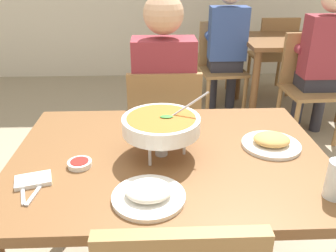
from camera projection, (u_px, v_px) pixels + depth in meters
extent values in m
cube|color=brown|center=(170.00, 158.00, 1.40)|extent=(1.25, 0.90, 0.04)
cylinder|color=brown|center=(63.00, 183.00, 1.89)|extent=(0.07, 0.07, 0.72)
cylinder|color=brown|center=(267.00, 179.00, 1.93)|extent=(0.07, 0.07, 0.72)
cube|color=olive|center=(164.00, 133.00, 2.28)|extent=(0.44, 0.44, 0.03)
cube|color=olive|center=(165.00, 111.00, 1.99)|extent=(0.42, 0.04, 0.45)
cylinder|color=olive|center=(189.00, 148.00, 2.55)|extent=(0.04, 0.04, 0.42)
cylinder|color=olive|center=(137.00, 149.00, 2.54)|extent=(0.04, 0.04, 0.42)
cylinder|color=olive|center=(195.00, 177.00, 2.21)|extent=(0.04, 0.04, 0.42)
cylinder|color=olive|center=(135.00, 179.00, 2.20)|extent=(0.04, 0.04, 0.42)
cylinder|color=#2D2D38|center=(178.00, 159.00, 2.39)|extent=(0.10, 0.10, 0.45)
cylinder|color=#2D2D38|center=(149.00, 159.00, 2.38)|extent=(0.10, 0.10, 0.45)
cube|color=#2D2D38|center=(164.00, 124.00, 2.23)|extent=(0.32, 0.32, 0.12)
cube|color=maroon|center=(164.00, 82.00, 2.02)|extent=(0.36, 0.20, 0.50)
sphere|color=tan|center=(164.00, 14.00, 1.86)|extent=(0.22, 0.22, 0.22)
cylinder|color=maroon|center=(188.00, 79.00, 2.23)|extent=(0.08, 0.28, 0.08)
cylinder|color=maroon|center=(138.00, 80.00, 2.22)|extent=(0.08, 0.28, 0.08)
cylinder|color=silver|center=(184.00, 143.00, 1.36)|extent=(0.01, 0.01, 0.10)
cylinder|color=silver|center=(150.00, 134.00, 1.43)|extent=(0.01, 0.01, 0.10)
cylinder|color=silver|center=(150.00, 153.00, 1.29)|extent=(0.01, 0.01, 0.10)
torus|color=silver|center=(161.00, 132.00, 1.34)|extent=(0.21, 0.21, 0.01)
cylinder|color=#B2B2B7|center=(161.00, 150.00, 1.37)|extent=(0.05, 0.05, 0.04)
cone|color=orange|center=(161.00, 143.00, 1.36)|extent=(0.02, 0.02, 0.04)
cylinder|color=white|center=(161.00, 125.00, 1.33)|extent=(0.30, 0.30, 0.06)
cylinder|color=#AD6023|center=(161.00, 119.00, 1.32)|extent=(0.26, 0.26, 0.01)
ellipsoid|color=#388433|center=(166.00, 117.00, 1.31)|extent=(0.05, 0.03, 0.01)
cylinder|color=silver|center=(185.00, 108.00, 1.32)|extent=(0.18, 0.01, 0.13)
cylinder|color=white|center=(149.00, 197.00, 1.12)|extent=(0.24, 0.24, 0.01)
ellipsoid|color=white|center=(149.00, 190.00, 1.11)|extent=(0.15, 0.13, 0.04)
cylinder|color=white|center=(271.00, 145.00, 1.44)|extent=(0.24, 0.24, 0.01)
ellipsoid|color=tan|center=(272.00, 139.00, 1.43)|extent=(0.15, 0.13, 0.04)
cylinder|color=white|center=(80.00, 164.00, 1.30)|extent=(0.09, 0.09, 0.02)
cylinder|color=maroon|center=(79.00, 162.00, 1.30)|extent=(0.07, 0.07, 0.01)
cube|color=white|center=(33.00, 180.00, 1.20)|extent=(0.14, 0.11, 0.02)
cube|color=silver|center=(23.00, 190.00, 1.16)|extent=(0.07, 0.16, 0.01)
cube|color=silver|center=(38.00, 190.00, 1.16)|extent=(0.04, 0.17, 0.01)
cylinder|color=gold|center=(336.00, 185.00, 1.12)|extent=(0.06, 0.06, 0.08)
cube|color=brown|center=(293.00, 40.00, 3.45)|extent=(1.00, 0.80, 0.04)
cylinder|color=brown|center=(255.00, 89.00, 3.29)|extent=(0.07, 0.07, 0.72)
cylinder|color=brown|center=(238.00, 69.00, 3.90)|extent=(0.07, 0.07, 0.72)
cylinder|color=brown|center=(315.00, 68.00, 3.93)|extent=(0.07, 0.07, 0.72)
cube|color=olive|center=(223.00, 71.00, 3.55)|extent=(0.48, 0.48, 0.03)
cube|color=olive|center=(219.00, 43.00, 3.62)|extent=(0.42, 0.08, 0.45)
cylinder|color=olive|center=(208.00, 99.00, 3.45)|extent=(0.04, 0.04, 0.42)
cylinder|color=olive|center=(245.00, 98.00, 3.50)|extent=(0.04, 0.04, 0.42)
cylinder|color=olive|center=(200.00, 87.00, 3.79)|extent=(0.04, 0.04, 0.42)
cylinder|color=olive|center=(233.00, 85.00, 3.84)|extent=(0.04, 0.04, 0.42)
cube|color=olive|center=(311.00, 92.00, 3.00)|extent=(0.46, 0.46, 0.03)
cube|color=olive|center=(306.00, 58.00, 3.07)|extent=(0.42, 0.06, 0.45)
cylinder|color=olive|center=(295.00, 125.00, 2.91)|extent=(0.04, 0.04, 0.42)
cylinder|color=olive|center=(278.00, 108.00, 3.25)|extent=(0.04, 0.04, 0.42)
cylinder|color=olive|center=(317.00, 107.00, 3.28)|extent=(0.04, 0.04, 0.42)
cube|color=olive|center=(215.00, 58.00, 4.01)|extent=(0.47, 0.47, 0.03)
cube|color=olive|center=(234.00, 38.00, 3.90)|extent=(0.07, 0.42, 0.45)
cylinder|color=olive|center=(197.00, 72.00, 4.28)|extent=(0.04, 0.04, 0.42)
cylinder|color=olive|center=(199.00, 82.00, 3.94)|extent=(0.04, 0.04, 0.42)
cylinder|color=olive|center=(228.00, 73.00, 4.27)|extent=(0.04, 0.04, 0.42)
cylinder|color=olive|center=(232.00, 82.00, 3.93)|extent=(0.04, 0.04, 0.42)
cube|color=olive|center=(270.00, 56.00, 4.11)|extent=(0.44, 0.44, 0.03)
cube|color=olive|center=(279.00, 39.00, 3.83)|extent=(0.42, 0.04, 0.45)
cylinder|color=olive|center=(278.00, 70.00, 4.39)|extent=(0.04, 0.04, 0.42)
cylinder|color=olive|center=(248.00, 70.00, 4.37)|extent=(0.04, 0.04, 0.42)
cylinder|color=olive|center=(289.00, 79.00, 4.05)|extent=(0.04, 0.04, 0.42)
cylinder|color=olive|center=(257.00, 79.00, 4.03)|extent=(0.04, 0.04, 0.42)
cylinder|color=#2D2D38|center=(231.00, 88.00, 3.72)|extent=(0.10, 0.10, 0.45)
cylinder|color=#2D2D38|center=(212.00, 88.00, 3.72)|extent=(0.10, 0.10, 0.45)
cube|color=#2D2D38|center=(224.00, 63.00, 3.56)|extent=(0.32, 0.32, 0.12)
cube|color=#334C8C|center=(228.00, 33.00, 3.35)|extent=(0.36, 0.20, 0.50)
cylinder|color=#334C8C|center=(239.00, 35.00, 3.56)|extent=(0.08, 0.28, 0.08)
cylinder|color=#334C8C|center=(208.00, 35.00, 3.55)|extent=(0.08, 0.28, 0.08)
cylinder|color=#2D2D38|center=(318.00, 108.00, 3.21)|extent=(0.10, 0.10, 0.45)
cylinder|color=#2D2D38|center=(297.00, 109.00, 3.20)|extent=(0.10, 0.10, 0.45)
cube|color=#2D2D38|center=(315.00, 80.00, 3.04)|extent=(0.32, 0.32, 0.12)
cube|color=maroon|center=(326.00, 47.00, 2.84)|extent=(0.36, 0.20, 0.50)
cylinder|color=maroon|center=(333.00, 47.00, 3.04)|extent=(0.08, 0.28, 0.08)
cylinder|color=maroon|center=(297.00, 48.00, 3.03)|extent=(0.08, 0.28, 0.08)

